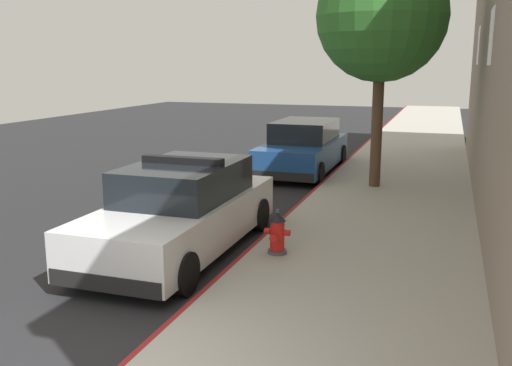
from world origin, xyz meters
The scene contains 7 objects.
ground_plane centered at (-4.14, 10.00, -0.10)m, with size 31.88×60.00×0.20m, color #232326.
sidewalk_pavement centered at (1.86, 10.00, 0.07)m, with size 3.72×60.00×0.14m, color #ADA89E.
curb_painted_edge centered at (-0.04, 10.00, 0.07)m, with size 0.08×60.00×0.14m, color maroon.
police_cruiser centered at (-1.24, 4.32, 0.74)m, with size 1.94×4.84×1.68m.
parked_car_silver_ahead centered at (-1.07, 12.30, 0.74)m, with size 1.94×4.84×1.56m.
fire_hydrant centered at (0.48, 4.35, 0.49)m, with size 0.44×0.40×0.76m.
street_tree centered at (1.33, 10.29, 4.36)m, with size 3.20×3.20×5.84m.
Camera 1 is at (3.06, -4.34, 3.25)m, focal length 39.94 mm.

